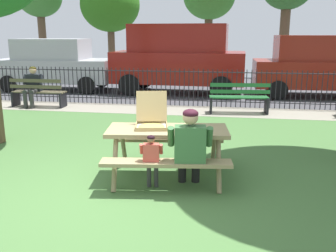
{
  "coord_description": "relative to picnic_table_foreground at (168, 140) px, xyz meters",
  "views": [
    {
      "loc": [
        1.6,
        -4.42,
        2.17
      ],
      "look_at": [
        0.69,
        1.2,
        0.75
      ],
      "focal_mm": 40.22,
      "sensor_mm": 36.0,
      "label": 1
    }
  ],
  "objects": [
    {
      "name": "park_bench_left",
      "position": [
        -4.72,
        4.97,
        -0.18
      ],
      "size": [
        1.6,
        0.47,
        0.85
      ],
      "color": "brown",
      "rests_on": "ground"
    },
    {
      "name": "pizza_slice_on_table",
      "position": [
        0.26,
        0.1,
        0.18
      ],
      "size": [
        0.22,
        0.15,
        0.02
      ],
      "color": "#F3C751",
      "rests_on": "picnic_table_foreground"
    },
    {
      "name": "ground",
      "position": [
        -0.72,
        0.42,
        -0.61
      ],
      "size": [
        28.0,
        10.77,
        0.02
      ],
      "primitive_type": "cube",
      "color": "#446C37"
    },
    {
      "name": "pizza_box_open",
      "position": [
        -0.26,
        0.1,
        0.27
      ],
      "size": [
        0.57,
        0.64,
        0.51
      ],
      "color": "tan",
      "rests_on": "picnic_table_foreground"
    },
    {
      "name": "cobblestone_walkway",
      "position": [
        -0.72,
        5.11,
        -0.6
      ],
      "size": [
        28.0,
        1.4,
        0.01
      ],
      "primitive_type": "cube",
      "color": "gray"
    },
    {
      "name": "child_at_table",
      "position": [
        -0.13,
        -0.55,
        -0.09
      ],
      "size": [
        0.33,
        0.32,
        0.83
      ],
      "color": "#383838",
      "rests_on": "ground"
    },
    {
      "name": "parked_car_far_left",
      "position": [
        -5.72,
        8.27,
        0.41
      ],
      "size": [
        4.46,
        2.03,
        1.94
      ],
      "color": "#B2B2B9",
      "rests_on": "ground"
    },
    {
      "name": "park_bench_center",
      "position": [
        1.17,
        4.97,
        -0.18
      ],
      "size": [
        1.63,
        0.61,
        0.85
      ],
      "color": "#256933",
      "rests_on": "ground"
    },
    {
      "name": "person_on_park_bench",
      "position": [
        -4.89,
        4.99,
        0.06
      ],
      "size": [
        0.61,
        0.6,
        1.19
      ],
      "color": "#313131",
      "rests_on": "ground"
    },
    {
      "name": "adult_at_table",
      "position": [
        0.39,
        -0.46,
        0.06
      ],
      "size": [
        0.63,
        0.62,
        1.19
      ],
      "color": "black",
      "rests_on": "ground"
    },
    {
      "name": "iron_fence_streetside",
      "position": [
        -0.72,
        5.81,
        -0.03
      ],
      "size": [
        18.74,
        0.03,
        1.12
      ],
      "color": "black",
      "rests_on": "ground"
    },
    {
      "name": "far_tree_midleft",
      "position": [
        -5.67,
        15.3,
        3.02
      ],
      "size": [
        3.23,
        3.23,
        5.1
      ],
      "color": "brown",
      "rests_on": "ground"
    },
    {
      "name": "parked_car_left",
      "position": [
        -0.93,
        8.27,
        0.71
      ],
      "size": [
        4.76,
        2.2,
        2.46
      ],
      "color": "maroon",
      "rests_on": "ground"
    },
    {
      "name": "parked_car_center",
      "position": [
        4.05,
        8.27,
        0.5
      ],
      "size": [
        4.63,
        2.02,
        2.08
      ],
      "color": "maroon",
      "rests_on": "ground"
    },
    {
      "name": "street_asphalt",
      "position": [
        -0.72,
        9.72,
        -0.6
      ],
      "size": [
        28.0,
        7.83,
        0.01
      ],
      "primitive_type": "cube",
      "color": "#424247"
    },
    {
      "name": "picnic_table_foreground",
      "position": [
        0.0,
        0.0,
        0.0
      ],
      "size": [
        1.97,
        1.7,
        0.79
      ],
      "color": "#94825A",
      "rests_on": "ground"
    }
  ]
}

